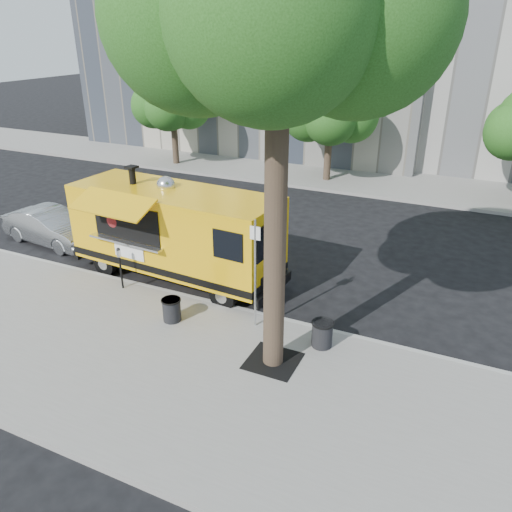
{
  "coord_description": "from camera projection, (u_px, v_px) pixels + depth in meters",
  "views": [
    {
      "loc": [
        6.34,
        -11.8,
        7.39
      ],
      "look_at": [
        0.85,
        0.0,
        1.4
      ],
      "focal_mm": 35.0,
      "sensor_mm": 36.0,
      "label": 1
    }
  ],
  "objects": [
    {
      "name": "sedan",
      "position": [
        51.0,
        227.0,
        18.47
      ],
      "size": [
        4.09,
        1.77,
        1.31
      ],
      "primitive_type": "imported",
      "rotation": [
        0.0,
        0.0,
        1.47
      ],
      "color": "#A2A5A9",
      "rests_on": "ground"
    },
    {
      "name": "curb",
      "position": [
        216.0,
        304.0,
        14.44
      ],
      "size": [
        60.0,
        0.14,
        0.16
      ],
      "primitive_type": "cube",
      "color": "#999993",
      "rests_on": "ground"
    },
    {
      "name": "trash_bin_right",
      "position": [
        172.0,
        309.0,
        13.4
      ],
      "size": [
        0.53,
        0.53,
        0.64
      ],
      "color": "black",
      "rests_on": "sidewalk"
    },
    {
      "name": "far_sidewalk",
      "position": [
        349.0,
        179.0,
        26.32
      ],
      "size": [
        60.0,
        5.0,
        0.15
      ],
      "primitive_type": "cube",
      "color": "gray",
      "rests_on": "ground"
    },
    {
      "name": "food_truck",
      "position": [
        174.0,
        231.0,
        15.48
      ],
      "size": [
        7.12,
        3.45,
        3.46
      ],
      "rotation": [
        0.0,
        0.0,
        -0.06
      ],
      "color": "yellow",
      "rests_on": "ground"
    },
    {
      "name": "trash_bin_left",
      "position": [
        322.0,
        333.0,
        12.31
      ],
      "size": [
        0.56,
        0.56,
        0.67
      ],
      "color": "black",
      "rests_on": "sidewalk"
    },
    {
      "name": "sign_post",
      "position": [
        255.0,
        268.0,
        12.59
      ],
      "size": [
        0.28,
        0.06,
        3.0
      ],
      "color": "silver",
      "rests_on": "sidewalk"
    },
    {
      "name": "far_tree_b",
      "position": [
        331.0,
        106.0,
        24.47
      ],
      "size": [
        3.6,
        3.6,
        5.5
      ],
      "color": "#33261C",
      "rests_on": "far_sidewalk"
    },
    {
      "name": "parking_meter",
      "position": [
        120.0,
        263.0,
        14.86
      ],
      "size": [
        0.11,
        0.11,
        1.33
      ],
      "color": "black",
      "rests_on": "sidewalk"
    },
    {
      "name": "ground",
      "position": [
        231.0,
        293.0,
        15.24
      ],
      "size": [
        120.0,
        120.0,
        0.0
      ],
      "primitive_type": "plane",
      "color": "black",
      "rests_on": "ground"
    },
    {
      "name": "tree_well",
      "position": [
        273.0,
        361.0,
        11.87
      ],
      "size": [
        1.2,
        1.2,
        0.02
      ],
      "primitive_type": "cube",
      "color": "black",
      "rests_on": "sidewalk"
    },
    {
      "name": "sidewalk",
      "position": [
        153.0,
        363.0,
        11.91
      ],
      "size": [
        60.0,
        6.0,
        0.15
      ],
      "primitive_type": "cube",
      "color": "gray",
      "rests_on": "ground"
    },
    {
      "name": "far_tree_a",
      "position": [
        172.0,
        98.0,
        27.61
      ],
      "size": [
        3.42,
        3.42,
        5.36
      ],
      "color": "#33261C",
      "rests_on": "far_sidewalk"
    }
  ]
}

